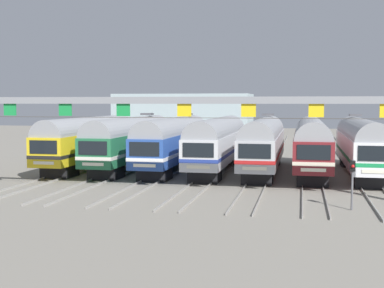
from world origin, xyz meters
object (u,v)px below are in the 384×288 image
(commuter_train_white, at_px, (361,143))
(yard_signal_mast, at_px, (352,175))
(commuter_train_yellow, at_px, (90,139))
(commuter_train_silver, at_px, (218,141))
(commuter_train_green, at_px, (131,140))
(commuter_train_stainless, at_px, (264,142))
(catenary_gantry, at_px, (184,113))
(commuter_train_maroon, at_px, (311,143))
(commuter_train_blue, at_px, (174,140))

(commuter_train_white, height_order, yard_signal_mast, commuter_train_white)
(commuter_train_yellow, relative_size, commuter_train_silver, 1.00)
(commuter_train_green, height_order, yard_signal_mast, commuter_train_green)
(commuter_train_silver, relative_size, commuter_train_stainless, 1.00)
(commuter_train_white, xyz_separation_m, catenary_gantry, (-12.14, -13.50, 2.74))
(commuter_train_maroon, distance_m, yard_signal_mast, 15.21)
(commuter_train_blue, bearing_deg, commuter_train_silver, -0.06)
(commuter_train_stainless, xyz_separation_m, commuter_train_white, (8.09, 0.00, 0.00))
(commuter_train_silver, height_order, catenary_gantry, catenary_gantry)
(commuter_train_maroon, height_order, commuter_train_white, commuter_train_white)
(commuter_train_green, distance_m, catenary_gantry, 15.97)
(commuter_train_silver, distance_m, commuter_train_stainless, 4.05)
(commuter_train_blue, xyz_separation_m, commuter_train_stainless, (8.09, 0.00, 0.00))
(commuter_train_yellow, height_order, commuter_train_stainless, commuter_train_stainless)
(commuter_train_green, xyz_separation_m, commuter_train_maroon, (16.18, -0.00, -0.00))
(commuter_train_green, height_order, commuter_train_blue, same)
(commuter_train_green, height_order, commuter_train_white, same)
(commuter_train_green, xyz_separation_m, catenary_gantry, (8.09, -13.50, 2.74))
(catenary_gantry, bearing_deg, commuter_train_silver, 90.00)
(commuter_train_green, height_order, catenary_gantry, catenary_gantry)
(commuter_train_blue, height_order, catenary_gantry, catenary_gantry)
(catenary_gantry, height_order, yard_signal_mast, catenary_gantry)
(commuter_train_blue, xyz_separation_m, catenary_gantry, (4.05, -13.50, 2.74))
(commuter_train_white, bearing_deg, commuter_train_silver, -179.98)
(commuter_train_blue, distance_m, commuter_train_maroon, 12.14)
(commuter_train_silver, relative_size, yard_signal_mast, 6.26)
(commuter_train_maroon, xyz_separation_m, catenary_gantry, (-8.09, -13.49, 2.74))
(commuter_train_green, xyz_separation_m, commuter_train_white, (20.23, 0.00, 0.00))
(commuter_train_green, bearing_deg, commuter_train_yellow, -179.94)
(catenary_gantry, distance_m, yard_signal_mast, 10.79)
(commuter_train_blue, bearing_deg, commuter_train_green, 180.00)
(commuter_train_silver, bearing_deg, commuter_train_stainless, 0.06)
(commuter_train_blue, distance_m, commuter_train_white, 16.18)
(commuter_train_maroon, bearing_deg, commuter_train_white, 0.06)
(commuter_train_yellow, distance_m, commuter_train_white, 24.27)
(commuter_train_yellow, bearing_deg, commuter_train_maroon, 0.00)
(commuter_train_silver, bearing_deg, commuter_train_white, 0.02)
(yard_signal_mast, bearing_deg, commuter_train_maroon, 97.65)
(yard_signal_mast, bearing_deg, commuter_train_stainless, 111.94)
(commuter_train_green, relative_size, catenary_gantry, 0.61)
(commuter_train_yellow, bearing_deg, commuter_train_stainless, 0.02)
(commuter_train_silver, bearing_deg, commuter_train_maroon, 0.00)
(commuter_train_maroon, relative_size, catenary_gantry, 0.61)
(catenary_gantry, bearing_deg, commuter_train_stainless, 73.32)
(commuter_train_blue, relative_size, catenary_gantry, 0.61)
(commuter_train_green, distance_m, commuter_train_stainless, 12.14)
(yard_signal_mast, bearing_deg, commuter_train_silver, 123.88)
(commuter_train_yellow, xyz_separation_m, commuter_train_stainless, (16.18, 0.00, 0.00))
(commuter_train_yellow, xyz_separation_m, commuter_train_maroon, (20.23, 0.00, 0.00))
(commuter_train_green, bearing_deg, commuter_train_silver, -0.03)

